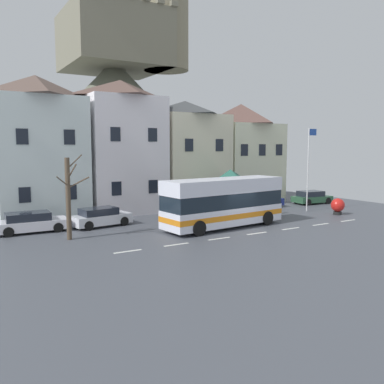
% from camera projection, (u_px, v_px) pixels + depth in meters
% --- Properties ---
extents(ground_plane, '(40.00, 60.00, 0.07)m').
position_uv_depth(ground_plane, '(244.00, 230.00, 27.59)').
color(ground_plane, '#484C54').
extents(townhouse_00, '(6.49, 6.86, 11.15)m').
position_uv_depth(townhouse_00, '(38.00, 147.00, 31.97)').
color(townhouse_00, silver).
rests_on(townhouse_00, ground_plane).
extents(townhouse_01, '(6.38, 5.83, 11.27)m').
position_uv_depth(townhouse_01, '(121.00, 147.00, 34.98)').
color(townhouse_01, white).
rests_on(townhouse_01, ground_plane).
extents(townhouse_02, '(6.37, 6.87, 9.94)m').
position_uv_depth(townhouse_02, '(185.00, 154.00, 38.90)').
color(townhouse_02, beige).
rests_on(townhouse_02, ground_plane).
extents(townhouse_03, '(6.55, 6.84, 10.02)m').
position_uv_depth(townhouse_03, '(241.00, 153.00, 42.28)').
color(townhouse_03, beige).
rests_on(townhouse_03, ground_plane).
extents(hilltop_castle, '(32.59, 32.59, 24.65)m').
position_uv_depth(hilltop_castle, '(116.00, 120.00, 53.09)').
color(hilltop_castle, '#656858').
rests_on(hilltop_castle, ground_plane).
extents(transit_bus, '(9.39, 3.39, 3.43)m').
position_uv_depth(transit_bus, '(224.00, 203.00, 28.26)').
color(transit_bus, white).
rests_on(transit_bus, ground_plane).
extents(bus_shelter, '(3.60, 3.60, 3.79)m').
position_uv_depth(bus_shelter, '(230.00, 178.00, 33.46)').
color(bus_shelter, '#473D33').
rests_on(bus_shelter, ground_plane).
extents(parked_car_00, '(4.30, 2.12, 1.34)m').
position_uv_depth(parked_car_00, '(260.00, 201.00, 37.69)').
color(parked_car_00, navy).
rests_on(parked_car_00, ground_plane).
extents(parked_car_01, '(4.33, 2.31, 1.33)m').
position_uv_depth(parked_car_01, '(101.00, 217.00, 28.76)').
color(parked_car_01, silver).
rests_on(parked_car_01, ground_plane).
extents(parked_car_02, '(3.99, 2.28, 1.28)m').
position_uv_depth(parked_car_02, '(312.00, 197.00, 40.35)').
color(parked_car_02, '#2A5438').
rests_on(parked_car_02, ground_plane).
extents(parked_car_03, '(4.61, 2.10, 1.33)m').
position_uv_depth(parked_car_03, '(31.00, 222.00, 26.74)').
color(parked_car_03, white).
rests_on(parked_car_03, ground_plane).
extents(pedestrian_00, '(0.32, 0.32, 1.63)m').
position_uv_depth(pedestrian_00, '(244.00, 206.00, 32.00)').
color(pedestrian_00, black).
rests_on(pedestrian_00, ground_plane).
extents(pedestrian_01, '(0.33, 0.33, 1.58)m').
position_uv_depth(pedestrian_01, '(273.00, 204.00, 33.85)').
color(pedestrian_01, '#2D2D38').
rests_on(pedestrian_01, ground_plane).
extents(public_bench, '(1.45, 0.48, 0.87)m').
position_uv_depth(public_bench, '(216.00, 206.00, 35.74)').
color(public_bench, '#33473D').
rests_on(public_bench, ground_plane).
extents(flagpole, '(0.95, 0.10, 7.24)m').
position_uv_depth(flagpole, '(309.00, 164.00, 35.21)').
color(flagpole, silver).
rests_on(flagpole, ground_plane).
extents(harbour_buoy, '(1.12, 1.12, 1.37)m').
position_uv_depth(harbour_buoy, '(338.00, 206.00, 33.76)').
color(harbour_buoy, black).
rests_on(harbour_buoy, ground_plane).
extents(bare_tree_00, '(1.93, 1.44, 5.16)m').
position_uv_depth(bare_tree_00, '(69.00, 197.00, 24.43)').
color(bare_tree_00, brown).
rests_on(bare_tree_00, ground_plane).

